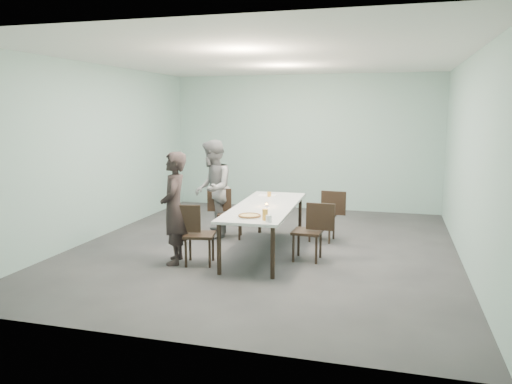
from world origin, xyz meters
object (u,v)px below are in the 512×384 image
(chair_far_right, at_px, (327,212))
(diner_far, at_px, (213,189))
(water_tumbler, at_px, (269,219))
(table, at_px, (265,209))
(side_plate, at_px, (265,214))
(chair_near_left, at_px, (194,230))
(beer_glass, at_px, (265,215))
(amber_tumbler, at_px, (269,194))
(chair_far_left, at_px, (226,210))
(chair_near_right, at_px, (313,227))
(diner_near, at_px, (174,208))
(pizza, at_px, (250,216))
(tealight, at_px, (267,205))

(chair_far_right, relative_size, diner_far, 0.51)
(chair_far_right, distance_m, water_tumbler, 2.15)
(table, relative_size, side_plate, 14.62)
(chair_near_left, bearing_deg, diner_far, 88.02)
(beer_glass, height_order, amber_tumbler, beer_glass)
(chair_near_left, relative_size, chair_far_left, 1.00)
(chair_near_right, xyz_separation_m, diner_near, (-1.92, -0.65, 0.31))
(table, bearing_deg, amber_tumbler, 99.83)
(chair_near_right, height_order, chair_far_right, same)
(chair_far_left, bearing_deg, water_tumbler, -69.31)
(table, height_order, diner_near, diner_near)
(chair_far_left, relative_size, pizza, 2.56)
(chair_near_left, distance_m, side_plate, 1.06)
(chair_near_right, height_order, diner_near, diner_near)
(water_tumbler, relative_size, tealight, 1.61)
(table, distance_m, chair_far_right, 1.27)
(chair_far_left, relative_size, chair_far_right, 1.00)
(chair_near_left, bearing_deg, beer_glass, -20.92)
(chair_far_right, height_order, tealight, chair_far_right)
(chair_near_right, xyz_separation_m, tealight, (-0.74, 0.13, 0.27))
(diner_far, xyz_separation_m, beer_glass, (1.40, -1.74, -0.03))
(diner_near, bearing_deg, table, 110.73)
(beer_glass, distance_m, amber_tumbler, 1.88)
(diner_near, height_order, side_plate, diner_near)
(chair_far_left, relative_size, water_tumbler, 9.67)
(diner_near, relative_size, diner_far, 0.95)
(chair_far_left, distance_m, diner_near, 1.64)
(diner_near, relative_size, beer_glass, 10.85)
(chair_far_right, bearing_deg, diner_far, 12.03)
(chair_near_right, distance_m, side_plate, 0.79)
(table, relative_size, diner_near, 1.62)
(side_plate, bearing_deg, beer_glass, -75.72)
(beer_glass, xyz_separation_m, water_tumbler, (0.08, -0.10, -0.03))
(amber_tumbler, bearing_deg, chair_far_right, 7.77)
(chair_near_right, distance_m, water_tumbler, 1.04)
(chair_near_left, distance_m, tealight, 1.20)
(diner_near, bearing_deg, chair_far_left, 153.95)
(chair_near_left, bearing_deg, pizza, -15.55)
(chair_near_right, xyz_separation_m, amber_tumbler, (-0.93, 1.05, 0.29))
(table, height_order, chair_far_right, chair_far_right)
(chair_near_left, xyz_separation_m, amber_tumbler, (0.70, 1.68, 0.29))
(side_plate, bearing_deg, water_tumbler, -70.27)
(chair_near_right, xyz_separation_m, chair_far_right, (0.05, 1.18, 0.00))
(side_plate, bearing_deg, chair_far_left, 128.16)
(beer_glass, height_order, water_tumbler, beer_glass)
(chair_near_right, bearing_deg, tealight, -8.15)
(chair_far_right, relative_size, tealight, 15.54)
(diner_far, bearing_deg, table, 42.18)
(pizza, xyz_separation_m, beer_glass, (0.25, -0.12, 0.06))
(chair_near_left, relative_size, amber_tumbler, 10.88)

